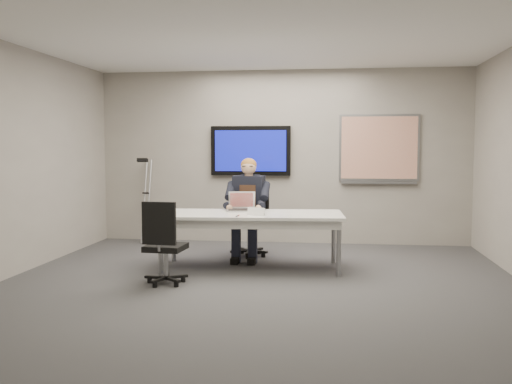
# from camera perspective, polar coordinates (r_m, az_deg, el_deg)

# --- Properties ---
(floor) EXTENTS (6.00, 6.00, 0.02)m
(floor) POSITION_cam_1_polar(r_m,az_deg,el_deg) (6.48, 0.22, -9.40)
(floor) COLOR #3B3B3E
(floor) RESTS_ON ground
(ceiling) EXTENTS (6.00, 6.00, 0.02)m
(ceiling) POSITION_cam_1_polar(r_m,az_deg,el_deg) (6.41, 0.23, 15.67)
(ceiling) COLOR white
(ceiling) RESTS_ON wall_back
(wall_back) EXTENTS (6.00, 0.02, 2.80)m
(wall_back) POSITION_cam_1_polar(r_m,az_deg,el_deg) (9.28, 2.57, 3.52)
(wall_back) COLOR gray
(wall_back) RESTS_ON ground
(wall_front) EXTENTS (6.00, 0.02, 2.80)m
(wall_front) POSITION_cam_1_polar(r_m,az_deg,el_deg) (3.34, -6.31, 1.79)
(wall_front) COLOR gray
(wall_front) RESTS_ON ground
(wall_left) EXTENTS (0.02, 6.00, 2.80)m
(wall_left) POSITION_cam_1_polar(r_m,az_deg,el_deg) (7.31, -23.84, 2.89)
(wall_left) COLOR gray
(wall_left) RESTS_ON ground
(conference_table) EXTENTS (2.39, 1.14, 0.72)m
(conference_table) POSITION_cam_1_polar(r_m,az_deg,el_deg) (7.29, -0.50, -2.76)
(conference_table) COLOR white
(conference_table) RESTS_ON ground
(tv_display) EXTENTS (1.30, 0.09, 0.80)m
(tv_display) POSITION_cam_1_polar(r_m,az_deg,el_deg) (9.28, -0.54, 4.15)
(tv_display) COLOR black
(tv_display) RESTS_ON wall_back
(whiteboard) EXTENTS (1.25, 0.08, 1.10)m
(whiteboard) POSITION_cam_1_polar(r_m,az_deg,el_deg) (9.24, 12.21, 4.23)
(whiteboard) COLOR gray
(whiteboard) RESTS_ON wall_back
(office_chair_far) EXTENTS (0.61, 0.61, 1.04)m
(office_chair_far) POSITION_cam_1_polar(r_m,az_deg,el_deg) (8.21, -0.55, -4.13)
(office_chair_far) COLOR black
(office_chair_far) RESTS_ON ground
(office_chair_near) EXTENTS (0.49, 0.49, 0.96)m
(office_chair_near) POSITION_cam_1_polar(r_m,az_deg,el_deg) (6.57, -9.13, -6.58)
(office_chair_near) COLOR black
(office_chair_near) RESTS_ON ground
(seated_person) EXTENTS (0.45, 0.77, 1.40)m
(seated_person) POSITION_cam_1_polar(r_m,az_deg,el_deg) (7.93, -0.90, -2.68)
(seated_person) COLOR #1C2030
(seated_person) RESTS_ON office_chair_far
(crutch) EXTENTS (0.22, 0.77, 1.48)m
(crutch) POSITION_cam_1_polar(r_m,az_deg,el_deg) (9.51, -10.89, -0.70)
(crutch) COLOR #A6A8AE
(crutch) RESTS_ON ground
(laptop) EXTENTS (0.39, 0.39, 0.25)m
(laptop) POSITION_cam_1_polar(r_m,az_deg,el_deg) (7.55, -1.54, -1.41)
(laptop) COLOR #ACACAE
(laptop) RESTS_ON conference_table
(name_tent) EXTENTS (0.25, 0.15, 0.10)m
(name_tent) POSITION_cam_1_polar(r_m,az_deg,el_deg) (7.05, 0.01, -1.95)
(name_tent) COLOR white
(name_tent) RESTS_ON conference_table
(pen) EXTENTS (0.02, 0.14, 0.01)m
(pen) POSITION_cam_1_polar(r_m,az_deg,el_deg) (6.94, -1.86, -2.40)
(pen) COLOR black
(pen) RESTS_ON conference_table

